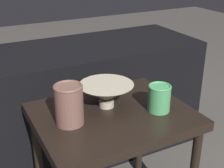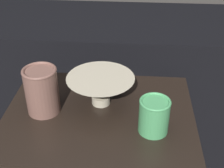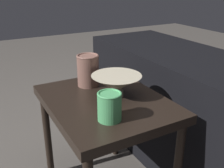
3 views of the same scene
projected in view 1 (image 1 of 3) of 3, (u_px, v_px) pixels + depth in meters
table at (113, 127)px, 1.25m from camera, size 0.60×0.48×0.53m
couch_backdrop at (68, 104)px, 1.74m from camera, size 1.49×0.50×0.64m
bowl at (106, 93)px, 1.24m from camera, size 0.22×0.22×0.10m
vase_textured_left at (69, 105)px, 1.11m from camera, size 0.11×0.11×0.15m
vase_colorful_right at (159, 98)px, 1.21m from camera, size 0.09×0.09×0.11m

